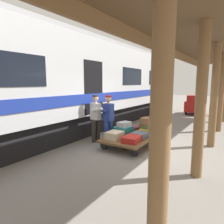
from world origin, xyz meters
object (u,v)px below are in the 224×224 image
suitcase_teal_softside (124,131)px  suitcase_gray_aluminum (124,124)px  luggage_cart (131,137)px  suitcase_slate_roller (140,135)px  suitcase_brown_leather (146,121)px  suitcase_burgundy_valise (131,129)px  porter_by_door (96,117)px  suitcase_olive_duffel (147,126)px  train_car (66,85)px  suitcase_cream_canvas (115,135)px  suitcase_red_plastic (132,139)px  baggage_tug (195,105)px  porter_in_overalls (108,118)px  suitcase_yellow_case (147,131)px

suitcase_teal_softside → suitcase_gray_aluminum: size_ratio=1.29×
luggage_cart → suitcase_slate_roller: 0.34m
suitcase_brown_leather → luggage_cart: bearing=62.9°
suitcase_burgundy_valise → suitcase_teal_softside: bearing=90.0°
suitcase_teal_softside → porter_by_door: porter_by_door is taller
suitcase_teal_softside → suitcase_gray_aluminum: 0.23m
suitcase_burgundy_valise → suitcase_olive_duffel: 0.63m
suitcase_teal_softside → suitcase_gray_aluminum: bearing=161.7°
train_car → porter_by_door: bearing=168.1°
suitcase_gray_aluminum → suitcase_olive_duffel: 0.84m
porter_by_door → suitcase_cream_canvas: bearing=163.9°
suitcase_cream_canvas → porter_by_door: (0.97, -0.28, 0.48)m
luggage_cart → suitcase_brown_leather: 0.82m
suitcase_teal_softside → suitcase_brown_leather: (-0.60, -0.57, 0.32)m
suitcase_red_plastic → porter_by_door: bearing=-10.0°
suitcase_teal_softside → baggage_tug: bearing=-95.4°
suitcase_teal_softside → suitcase_red_plastic: 0.86m
suitcase_teal_softside → suitcase_cream_canvas: size_ratio=1.06×
suitcase_gray_aluminum → porter_by_door: (1.00, 0.30, 0.22)m
suitcase_slate_roller → suitcase_red_plastic: same height
porter_in_overalls → porter_by_door: same height
suitcase_teal_softside → baggage_tug: 8.47m
suitcase_gray_aluminum → suitcase_brown_leather: bearing=-134.9°
suitcase_red_plastic → porter_in_overalls: size_ratio=0.34×
porter_by_door → baggage_tug: size_ratio=0.99×
suitcase_red_plastic → suitcase_cream_canvas: 0.62m
suitcase_olive_duffel → baggage_tug: baggage_tug is taller
suitcase_cream_canvas → luggage_cart: bearing=-117.8°
suitcase_red_plastic → porter_by_door: (1.59, -0.28, 0.51)m
train_car → suitcase_slate_roller: bearing=178.5°
train_car → suitcase_burgundy_valise: bearing=-170.2°
suitcase_slate_roller → suitcase_brown_leather: size_ratio=1.36×
luggage_cart → suitcase_red_plastic: bearing=117.8°
luggage_cart → suitcase_yellow_case: 0.68m
luggage_cart → suitcase_brown_leather: size_ratio=5.35×
luggage_cart → suitcase_brown_leather: (-0.29, -0.57, 0.52)m
porter_by_door → baggage_tug: 8.92m
luggage_cart → suitcase_cream_canvas: size_ratio=3.90×
suitcase_burgundy_valise → porter_by_door: bearing=42.6°
baggage_tug → suitcase_slate_roller: bearing=88.8°
suitcase_yellow_case → suitcase_brown_leather: 0.38m
suitcase_gray_aluminum → suitcase_brown_leather: (-0.58, -0.58, 0.09)m
suitcase_brown_leather → suitcase_yellow_case: bearing=-137.0°
train_car → suitcase_brown_leather: (-3.47, -0.48, -1.26)m
suitcase_burgundy_valise → porter_in_overalls: bearing=57.8°
suitcase_yellow_case → baggage_tug: 7.85m
suitcase_olive_duffel → porter_by_door: bearing=29.6°
suitcase_red_plastic → train_car: bearing=-11.0°
suitcase_teal_softside → suitcase_cream_canvas: 0.59m
suitcase_cream_canvas → porter_by_door: 1.12m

